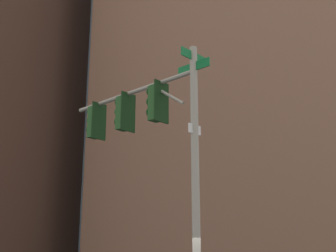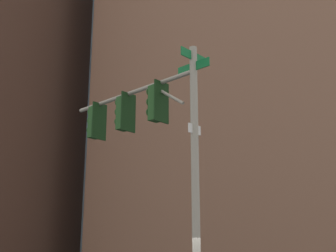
{
  "view_description": "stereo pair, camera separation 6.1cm",
  "coord_description": "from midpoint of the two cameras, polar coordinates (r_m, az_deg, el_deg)",
  "views": [
    {
      "loc": [
        3.79,
        -10.7,
        2.02
      ],
      "look_at": [
        -0.53,
        0.02,
        5.38
      ],
      "focal_mm": 49.04,
      "sensor_mm": 36.0,
      "label": 1
    },
    {
      "loc": [
        3.85,
        -10.68,
        2.02
      ],
      "look_at": [
        -0.53,
        0.02,
        5.38
      ],
      "focal_mm": 49.04,
      "sensor_mm": 36.0,
      "label": 2
    }
  ],
  "objects": [
    {
      "name": "building_brick_nearside",
      "position": [
        46.97,
        8.99,
        7.54
      ],
      "size": [
        23.75,
        18.35,
        41.56
      ],
      "primitive_type": "cube",
      "color": "#845B47",
      "rests_on": "ground_plane"
    },
    {
      "name": "signal_pole_assembly",
      "position": [
        12.61,
        -2.95,
        -0.63
      ],
      "size": [
        5.0,
        2.22,
        7.35
      ],
      "rotation": [
        0.0,
        0.0,
        2.78
      ],
      "color": "#9E998C",
      "rests_on": "ground_plane"
    },
    {
      "name": "building_glass_tower",
      "position": [
        71.55,
        -7.14,
        12.26
      ],
      "size": [
        29.73,
        32.68,
        71.94
      ],
      "primitive_type": "cube",
      "color": "#7A99B2",
      "rests_on": "ground_plane"
    }
  ]
}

